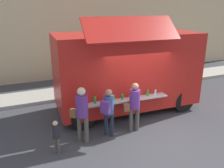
{
  "coord_description": "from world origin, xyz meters",
  "views": [
    {
      "loc": [
        -3.84,
        -5.53,
        3.99
      ],
      "look_at": [
        -0.66,
        1.89,
        1.3
      ],
      "focal_mm": 36.86,
      "sensor_mm": 36.0,
      "label": 1
    }
  ],
  "objects_px": {
    "food_truck_main": "(127,70)",
    "trash_bin": "(169,74)",
    "customer_rear_waiting": "(82,110)",
    "child_near_queue": "(56,134)",
    "customer_mid_with_backpack": "(108,108)",
    "customer_front_ordering": "(134,103)"
  },
  "relations": [
    {
      "from": "child_near_queue",
      "to": "trash_bin",
      "type": "bearing_deg",
      "value": -0.67
    },
    {
      "from": "customer_front_ordering",
      "to": "customer_rear_waiting",
      "type": "bearing_deg",
      "value": 97.21
    },
    {
      "from": "food_truck_main",
      "to": "trash_bin",
      "type": "height_order",
      "value": "food_truck_main"
    },
    {
      "from": "trash_bin",
      "to": "child_near_queue",
      "type": "relative_size",
      "value": 0.87
    },
    {
      "from": "food_truck_main",
      "to": "trash_bin",
      "type": "bearing_deg",
      "value": 33.85
    },
    {
      "from": "customer_rear_waiting",
      "to": "child_near_queue",
      "type": "distance_m",
      "value": 1.0
    },
    {
      "from": "customer_mid_with_backpack",
      "to": "customer_rear_waiting",
      "type": "distance_m",
      "value": 0.86
    },
    {
      "from": "food_truck_main",
      "to": "trash_bin",
      "type": "xyz_separation_m",
      "value": [
        3.86,
        2.32,
        -1.23
      ]
    },
    {
      "from": "customer_front_ordering",
      "to": "trash_bin",
      "type": "bearing_deg",
      "value": -40.22
    },
    {
      "from": "trash_bin",
      "to": "customer_mid_with_backpack",
      "type": "relative_size",
      "value": 0.56
    },
    {
      "from": "customer_mid_with_backpack",
      "to": "customer_rear_waiting",
      "type": "xyz_separation_m",
      "value": [
        -0.86,
        0.0,
        0.08
      ]
    },
    {
      "from": "child_near_queue",
      "to": "customer_mid_with_backpack",
      "type": "bearing_deg",
      "value": -22.36
    },
    {
      "from": "trash_bin",
      "to": "customer_rear_waiting",
      "type": "relative_size",
      "value": 0.5
    },
    {
      "from": "food_truck_main",
      "to": "child_near_queue",
      "type": "distance_m",
      "value": 3.9
    },
    {
      "from": "customer_front_ordering",
      "to": "child_near_queue",
      "type": "height_order",
      "value": "customer_front_ordering"
    },
    {
      "from": "food_truck_main",
      "to": "customer_mid_with_backpack",
      "type": "distance_m",
      "value": 2.35
    },
    {
      "from": "food_truck_main",
      "to": "customer_front_ordering",
      "type": "relative_size",
      "value": 3.29
    },
    {
      "from": "trash_bin",
      "to": "customer_front_ordering",
      "type": "xyz_separation_m",
      "value": [
        -4.44,
        -4.01,
        0.56
      ]
    },
    {
      "from": "customer_front_ordering",
      "to": "child_near_queue",
      "type": "bearing_deg",
      "value": 103.67
    },
    {
      "from": "child_near_queue",
      "to": "customer_rear_waiting",
      "type": "bearing_deg",
      "value": -12.98
    },
    {
      "from": "trash_bin",
      "to": "child_near_queue",
      "type": "height_order",
      "value": "child_near_queue"
    },
    {
      "from": "customer_rear_waiting",
      "to": "child_near_queue",
      "type": "relative_size",
      "value": 1.75
    }
  ]
}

